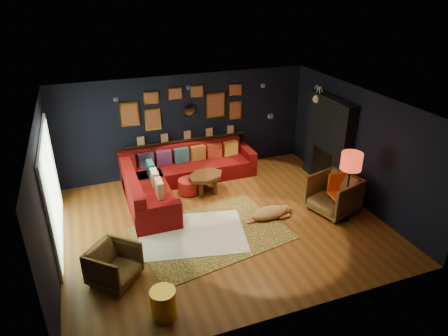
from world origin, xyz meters
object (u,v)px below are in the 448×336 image
object	(u,v)px
sectional	(174,178)
armchair_right	(334,193)
pouf	(189,186)
coffee_table	(206,178)
gold_stool	(164,304)
floor_lamp	(351,164)
orange_chair	(339,190)
dog	(269,211)
armchair_left	(114,263)

from	to	relation	value
sectional	armchair_right	bearing A→B (deg)	-35.87
sectional	pouf	distance (m)	0.45
coffee_table	armchair_right	world-z (taller)	armchair_right
gold_stool	floor_lamp	world-z (taller)	floor_lamp
pouf	armchair_right	bearing A→B (deg)	-34.58
gold_stool	orange_chair	bearing A→B (deg)	21.64
gold_stool	dog	size ratio (longest dim) A/B	0.43
dog	armchair_left	bearing A→B (deg)	-167.34
armchair_right	floor_lamp	xyz separation A→B (m)	(0.05, -0.36, 0.84)
sectional	pouf	world-z (taller)	sectional
coffee_table	gold_stool	xyz separation A→B (m)	(-1.82, -3.52, -0.15)
armchair_left	dog	size ratio (longest dim) A/B	0.65
armchair_right	gold_stool	distance (m)	4.53
armchair_left	gold_stool	xyz separation A→B (m)	(0.61, -1.08, -0.13)
armchair_left	sectional	bearing A→B (deg)	10.94
orange_chair	sectional	bearing A→B (deg)	151.03
coffee_table	floor_lamp	size ratio (longest dim) A/B	0.71
floor_lamp	coffee_table	bearing A→B (deg)	138.30
sectional	gold_stool	world-z (taller)	sectional
orange_chair	armchair_left	bearing A→B (deg)	-166.56
sectional	armchair_left	distance (m)	3.34
armchair_right	armchair_left	bearing A→B (deg)	-98.99
dog	floor_lamp	bearing A→B (deg)	-22.19
gold_stool	floor_lamp	size ratio (longest dim) A/B	0.32
pouf	dog	world-z (taller)	dog
floor_lamp	armchair_right	bearing A→B (deg)	97.95
gold_stool	orange_chair	distance (m)	4.63
sectional	orange_chair	bearing A→B (deg)	-35.19
coffee_table	dog	size ratio (longest dim) A/B	0.95
sectional	dog	distance (m)	2.58
sectional	gold_stool	distance (m)	4.09
gold_stool	dog	bearing A→B (deg)	35.14
coffee_table	armchair_right	xyz separation A→B (m)	(2.37, -1.80, 0.07)
gold_stool	floor_lamp	bearing A→B (deg)	17.81
coffee_table	floor_lamp	xyz separation A→B (m)	(2.42, -2.16, 0.91)
armchair_left	orange_chair	world-z (taller)	orange_chair
pouf	dog	distance (m)	2.15
pouf	gold_stool	xyz separation A→B (m)	(-1.42, -3.63, 0.05)
floor_lamp	dog	bearing A→B (deg)	159.33
coffee_table	pouf	bearing A→B (deg)	164.76
sectional	orange_chair	distance (m)	3.88
gold_stool	floor_lamp	distance (m)	4.58
sectional	gold_stool	bearing A→B (deg)	-105.94
pouf	orange_chair	xyz separation A→B (m)	(2.87, -1.93, 0.33)
sectional	floor_lamp	size ratio (longest dim) A/B	2.19
armchair_right	floor_lamp	world-z (taller)	floor_lamp
armchair_left	dog	xyz separation A→B (m)	(3.35, 0.85, -0.17)
armchair_left	orange_chair	xyz separation A→B (m)	(4.90, 0.62, 0.15)
pouf	orange_chair	distance (m)	3.47
orange_chair	dog	size ratio (longest dim) A/B	0.77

